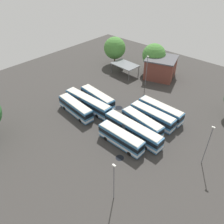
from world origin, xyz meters
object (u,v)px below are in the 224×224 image
at_px(bus_row0_slot1, 88,103).
at_px(lamp_post_far_corner, 147,70).
at_px(bus_row1_slot4, 160,111).
at_px(tree_south_edge, 115,48).
at_px(bus_row1_slot2, 142,123).
at_px(bus_row1_slot1, 132,130).
at_px(tree_east_edge, 154,55).
at_px(bus_row1_slot0, 121,138).
at_px(bus_row1_slot3, 152,117).
at_px(bus_row0_slot0, 76,108).
at_px(bus_row0_slot2, 97,98).
at_px(lamp_post_by_building, 114,181).
at_px(maintenance_shelter, 125,65).
at_px(depot_building, 161,68).
at_px(lamp_post_near_entrance, 208,144).

bearing_deg(bus_row0_slot1, lamp_post_far_corner, 79.54).
relative_size(bus_row1_slot4, tree_south_edge, 1.20).
xyz_separation_m(bus_row0_slot1, bus_row1_slot2, (15.00, 2.55, -0.00)).
relative_size(bus_row0_slot1, bus_row1_slot1, 1.00).
height_order(bus_row1_slot2, tree_east_edge, tree_east_edge).
relative_size(bus_row1_slot0, bus_row1_slot3, 0.93).
bearing_deg(bus_row1_slot2, lamp_post_far_corner, 122.92).
distance_m(bus_row0_slot0, bus_row1_slot0, 15.33).
relative_size(bus_row0_slot2, lamp_post_by_building, 1.40).
height_order(bus_row1_slot0, bus_row1_slot3, same).
bearing_deg(maintenance_shelter, bus_row0_slot0, -78.63).
xyz_separation_m(depot_building, lamp_post_by_building, (18.02, -42.35, 1.21)).
distance_m(bus_row1_slot0, bus_row1_slot3, 10.59).
height_order(bus_row1_slot3, lamp_post_near_entrance, lamp_post_near_entrance).
bearing_deg(tree_south_edge, bus_row1_slot0, -46.72).
height_order(bus_row1_slot3, lamp_post_far_corner, lamp_post_far_corner).
distance_m(bus_row0_slot0, bus_row0_slot2, 6.85).
bearing_deg(bus_row1_slot2, bus_row0_slot1, -170.34).
bearing_deg(tree_south_edge, bus_row1_slot2, -38.85).
relative_size(depot_building, maintenance_shelter, 1.31).
xyz_separation_m(bus_row0_slot1, bus_row0_slot2, (0.18, 3.28, -0.00)).
bearing_deg(bus_row0_slot0, bus_row1_slot0, -3.44).
bearing_deg(bus_row1_slot3, bus_row1_slot2, -95.62).
xyz_separation_m(bus_row1_slot4, lamp_post_by_building, (6.44, -24.12, 2.65)).
bearing_deg(depot_building, bus_row1_slot4, -57.57).
relative_size(bus_row0_slot1, bus_row0_slot2, 1.26).
distance_m(bus_row1_slot1, depot_building, 30.46).
xyz_separation_m(bus_row0_slot1, maintenance_shelter, (-5.62, 21.64, 1.48)).
height_order(bus_row0_slot0, bus_row0_slot1, same).
bearing_deg(bus_row1_slot0, tree_east_edge, 113.44).
bearing_deg(lamp_post_by_building, tree_east_edge, 116.41).
height_order(lamp_post_by_building, tree_east_edge, tree_east_edge).
xyz_separation_m(bus_row1_slot1, lamp_post_far_corner, (-11.22, 20.79, 3.22)).
xyz_separation_m(bus_row1_slot3, lamp_post_by_building, (6.61, -20.88, 2.65)).
bearing_deg(lamp_post_far_corner, bus_row0_slot0, -100.23).
relative_size(maintenance_shelter, lamp_post_near_entrance, 0.96).
bearing_deg(bus_row1_slot0, lamp_post_near_entrance, 24.14).
relative_size(bus_row0_slot1, lamp_post_by_building, 1.77).
relative_size(bus_row1_slot3, bus_row1_slot4, 0.98).
bearing_deg(bus_row0_slot1, bus_row1_slot2, 9.66).
bearing_deg(lamp_post_far_corner, lamp_post_near_entrance, -34.69).
height_order(bus_row0_slot1, tree_south_edge, tree_south_edge).
bearing_deg(tree_south_edge, bus_row0_slot1, -62.27).
distance_m(bus_row1_slot1, bus_row1_slot3, 6.92).
relative_size(bus_row1_slot0, bus_row1_slot2, 0.97).
height_order(bus_row1_slot3, bus_row1_slot4, same).
height_order(bus_row0_slot0, tree_east_edge, tree_east_edge).
bearing_deg(maintenance_shelter, bus_row1_slot3, -36.50).
xyz_separation_m(bus_row0_slot1, bus_row1_slot3, (15.35, 6.12, -0.00)).
distance_m(bus_row1_slot0, lamp_post_by_building, 12.86).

